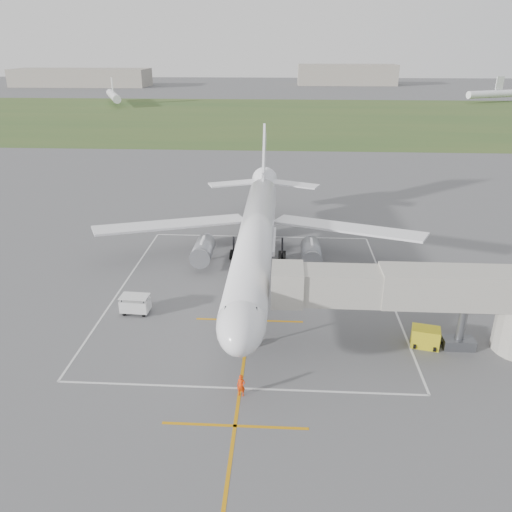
# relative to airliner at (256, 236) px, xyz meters

# --- Properties ---
(ground) EXTENTS (700.00, 700.00, 0.00)m
(ground) POSITION_rel_airliner_xyz_m (0.00, -0.75, -4.39)
(ground) COLOR #515153
(ground) RESTS_ON ground
(grass_strip) EXTENTS (700.00, 120.00, 0.02)m
(grass_strip) POSITION_rel_airliner_xyz_m (0.00, 129.25, -4.38)
(grass_strip) COLOR #345324
(grass_strip) RESTS_ON ground
(apron_markings) EXTENTS (28.20, 60.00, 0.01)m
(apron_markings) POSITION_rel_airliner_xyz_m (0.00, -6.57, -4.38)
(apron_markings) COLOR #C4810B
(apron_markings) RESTS_ON ground
(airliner) EXTENTS (38.93, 46.75, 13.52)m
(airliner) POSITION_rel_airliner_xyz_m (0.00, 0.00, 0.00)
(airliner) COLOR white
(airliner) RESTS_ON ground
(jet_bridge) EXTENTS (23.40, 5.00, 7.20)m
(jet_bridge) POSITION_rel_airliner_xyz_m (15.72, -14.25, 0.35)
(jet_bridge) COLOR #A9A598
(jet_bridge) RESTS_ON ground
(gpu_unit) EXTENTS (2.57, 2.05, 1.72)m
(gpu_unit) POSITION_rel_airliner_xyz_m (15.23, -14.14, -3.54)
(gpu_unit) COLOR gold
(gpu_unit) RESTS_ON ground
(baggage_cart) EXTENTS (2.74, 1.74, 1.85)m
(baggage_cart) POSITION_rel_airliner_xyz_m (-10.96, -10.00, -3.45)
(baggage_cart) COLOR silver
(baggage_cart) RESTS_ON ground
(ramp_worker_nose) EXTENTS (0.69, 0.51, 1.73)m
(ramp_worker_nose) POSITION_rel_airliner_xyz_m (0.15, -21.53, -3.53)
(ramp_worker_nose) COLOR red
(ramp_worker_nose) RESTS_ON ground
(ramp_worker_wing) EXTENTS (0.95, 0.86, 1.61)m
(ramp_worker_wing) POSITION_rel_airliner_xyz_m (-6.60, 2.91, -3.59)
(ramp_worker_wing) COLOR #FF3A08
(ramp_worker_wing) RESTS_ON ground
(distant_hangars) EXTENTS (345.00, 49.00, 12.00)m
(distant_hangars) POSITION_rel_airliner_xyz_m (-16.15, 264.44, 0.78)
(distant_hangars) COLOR gray
(distant_hangars) RESTS_ON ground
(distant_aircraft) EXTENTS (188.48, 41.68, 8.85)m
(distant_aircraft) POSITION_rel_airliner_xyz_m (12.87, 173.86, -0.80)
(distant_aircraft) COLOR white
(distant_aircraft) RESTS_ON ground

